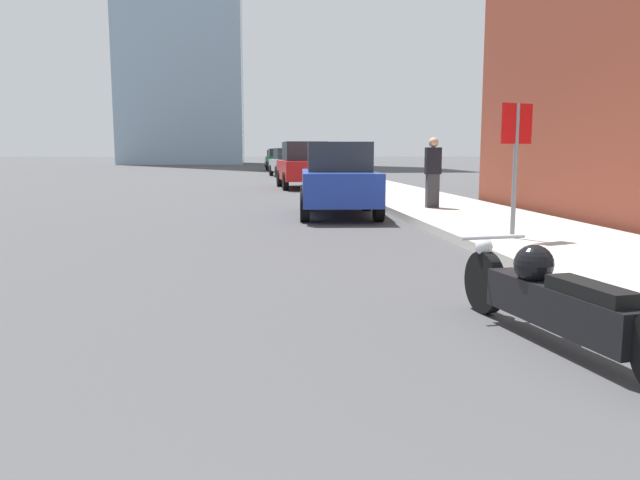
{
  "coord_description": "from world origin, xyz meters",
  "views": [
    {
      "loc": [
        0.92,
        0.63,
        1.46
      ],
      "look_at": [
        1.57,
        6.82,
        0.58
      ],
      "focal_mm": 35.0,
      "sensor_mm": 36.0,
      "label": 1
    }
  ],
  "objects_px": {
    "parked_car_silver": "(288,162)",
    "parked_car_white": "(276,159)",
    "motorcycle": "(554,300)",
    "stop_sign": "(516,147)",
    "parked_car_green": "(279,159)",
    "pedestrian": "(433,172)",
    "parked_car_red": "(304,165)",
    "parked_car_blue": "(338,180)"
  },
  "relations": [
    {
      "from": "parked_car_red",
      "to": "parked_car_green",
      "type": "distance_m",
      "value": 24.25
    },
    {
      "from": "motorcycle",
      "to": "parked_car_red",
      "type": "distance_m",
      "value": 20.88
    },
    {
      "from": "parked_car_silver",
      "to": "parked_car_white",
      "type": "height_order",
      "value": "parked_car_silver"
    },
    {
      "from": "parked_car_blue",
      "to": "parked_car_green",
      "type": "height_order",
      "value": "parked_car_green"
    },
    {
      "from": "stop_sign",
      "to": "motorcycle",
      "type": "bearing_deg",
      "value": -109.57
    },
    {
      "from": "motorcycle",
      "to": "stop_sign",
      "type": "distance_m",
      "value": 5.19
    },
    {
      "from": "motorcycle",
      "to": "parked_car_green",
      "type": "bearing_deg",
      "value": 81.08
    },
    {
      "from": "motorcycle",
      "to": "parked_car_blue",
      "type": "distance_m",
      "value": 9.83
    },
    {
      "from": "parked_car_red",
      "to": "motorcycle",
      "type": "bearing_deg",
      "value": -91.93
    },
    {
      "from": "motorcycle",
      "to": "parked_car_blue",
      "type": "height_order",
      "value": "parked_car_blue"
    },
    {
      "from": "motorcycle",
      "to": "stop_sign",
      "type": "bearing_deg",
      "value": 61.06
    },
    {
      "from": "parked_car_white",
      "to": "stop_sign",
      "type": "relative_size",
      "value": 2.1
    },
    {
      "from": "parked_car_green",
      "to": "parked_car_white",
      "type": "height_order",
      "value": "parked_car_green"
    },
    {
      "from": "pedestrian",
      "to": "motorcycle",
      "type": "bearing_deg",
      "value": -100.96
    },
    {
      "from": "stop_sign",
      "to": "pedestrian",
      "type": "bearing_deg",
      "value": 87.31
    },
    {
      "from": "parked_car_blue",
      "to": "parked_car_silver",
      "type": "xyz_separation_m",
      "value": [
        0.06,
        23.12,
        0.01
      ]
    },
    {
      "from": "parked_car_silver",
      "to": "parked_car_white",
      "type": "distance_m",
      "value": 23.25
    },
    {
      "from": "motorcycle",
      "to": "stop_sign",
      "type": "relative_size",
      "value": 1.31
    },
    {
      "from": "parked_car_red",
      "to": "parked_car_silver",
      "type": "height_order",
      "value": "parked_car_red"
    },
    {
      "from": "parked_car_green",
      "to": "parked_car_white",
      "type": "bearing_deg",
      "value": 87.26
    },
    {
      "from": "parked_car_red",
      "to": "parked_car_silver",
      "type": "distance_m",
      "value": 12.06
    },
    {
      "from": "parked_car_blue",
      "to": "pedestrian",
      "type": "height_order",
      "value": "pedestrian"
    },
    {
      "from": "motorcycle",
      "to": "parked_car_white",
      "type": "distance_m",
      "value": 56.18
    },
    {
      "from": "parked_car_blue",
      "to": "motorcycle",
      "type": "bearing_deg",
      "value": -83.91
    },
    {
      "from": "motorcycle",
      "to": "stop_sign",
      "type": "height_order",
      "value": "stop_sign"
    },
    {
      "from": "parked_car_green",
      "to": "pedestrian",
      "type": "relative_size",
      "value": 2.58
    },
    {
      "from": "motorcycle",
      "to": "parked_car_red",
      "type": "relative_size",
      "value": 0.6
    },
    {
      "from": "parked_car_green",
      "to": "stop_sign",
      "type": "relative_size",
      "value": 2.09
    },
    {
      "from": "motorcycle",
      "to": "parked_car_red",
      "type": "height_order",
      "value": "parked_car_red"
    },
    {
      "from": "parked_car_green",
      "to": "pedestrian",
      "type": "xyz_separation_m",
      "value": [
        2.3,
        -35.1,
        0.12
      ]
    },
    {
      "from": "parked_car_green",
      "to": "stop_sign",
      "type": "xyz_separation_m",
      "value": [
        2.05,
        -40.36,
        0.67
      ]
    },
    {
      "from": "parked_car_silver",
      "to": "parked_car_white",
      "type": "bearing_deg",
      "value": 83.91
    },
    {
      "from": "parked_car_silver",
      "to": "pedestrian",
      "type": "height_order",
      "value": "pedestrian"
    },
    {
      "from": "parked_car_white",
      "to": "stop_sign",
      "type": "height_order",
      "value": "stop_sign"
    },
    {
      "from": "parked_car_silver",
      "to": "stop_sign",
      "type": "height_order",
      "value": "stop_sign"
    },
    {
      "from": "parked_car_blue",
      "to": "parked_car_silver",
      "type": "bearing_deg",
      "value": 94.03
    },
    {
      "from": "parked_car_white",
      "to": "motorcycle",
      "type": "bearing_deg",
      "value": -85.06
    },
    {
      "from": "parked_car_blue",
      "to": "parked_car_white",
      "type": "distance_m",
      "value": 46.36
    },
    {
      "from": "parked_car_green",
      "to": "stop_sign",
      "type": "distance_m",
      "value": 40.42
    },
    {
      "from": "parked_car_red",
      "to": "parked_car_white",
      "type": "relative_size",
      "value": 1.05
    },
    {
      "from": "motorcycle",
      "to": "pedestrian",
      "type": "relative_size",
      "value": 1.62
    },
    {
      "from": "motorcycle",
      "to": "parked_car_green",
      "type": "height_order",
      "value": "parked_car_green"
    }
  ]
}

